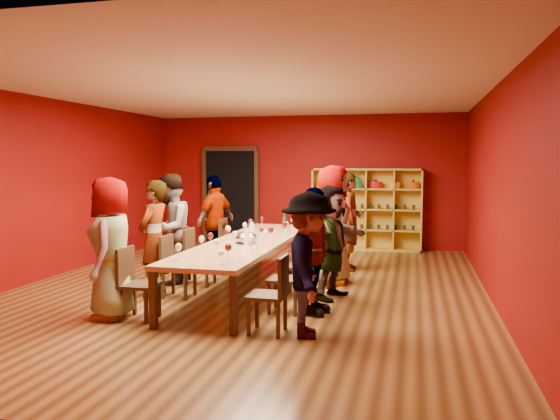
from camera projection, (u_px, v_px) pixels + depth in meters
The scene contains 46 objects.
room_shell at pixel (249, 191), 8.19m from camera, with size 7.10×9.10×3.04m.
tasting_table at pixel (249, 244), 8.26m from camera, with size 1.10×4.50×0.75m.
doorway at pixel (231, 197), 12.95m from camera, with size 1.40×0.17×2.30m.
shelving_unit at pixel (366, 205), 12.08m from camera, with size 2.40×0.40×1.80m.
chair_person_left_0 at pixel (134, 279), 6.70m from camera, with size 0.42×0.42×0.89m.
person_left_0 at pixel (111, 248), 6.74m from camera, with size 0.86×0.47×1.75m, color #D38E91.
chair_person_left_1 at pixel (174, 263), 7.82m from camera, with size 0.42×0.42×0.89m.
person_left_1 at pixel (154, 238), 7.86m from camera, with size 0.61×0.45×1.68m, color #4B4B50.
chair_person_left_2 at pixel (196, 254), 8.60m from camera, with size 0.42×0.42×0.89m.
person_left_2 at pixel (170, 229), 8.67m from camera, with size 0.85×0.47×1.75m, color #47474C.
chair_person_left_4 at pixel (229, 240), 10.12m from camera, with size 0.42×0.42×0.89m.
person_left_4 at pixel (215, 221), 10.16m from camera, with size 0.99×0.45×1.70m, color #547BAD.
chair_person_right_0 at pixel (274, 290), 6.14m from camera, with size 0.42×0.42×0.89m.
person_right_0 at pixel (309, 265), 6.02m from camera, with size 1.04×0.43×1.61m, color #48484D.
chair_person_right_1 at pixel (291, 275), 7.00m from camera, with size 0.42×0.42×0.89m.
person_right_1 at pixel (313, 251), 6.90m from camera, with size 0.95×0.43×1.62m, color silver.
chair_person_right_2 at pixel (305, 262), 7.85m from camera, with size 0.42×0.42×0.89m.
person_right_2 at pixel (331, 242), 7.73m from camera, with size 1.50×0.43×1.62m, color pink.
chair_person_right_3 at pixel (316, 252), 8.78m from camera, with size 0.42×0.42×0.89m.
person_right_3 at pixel (332, 225), 8.68m from camera, with size 0.92×0.50×1.89m, color #5174A7.
chair_person_right_4 at pixel (327, 242), 9.89m from camera, with size 0.42×0.42×0.89m.
person_right_4 at pixel (350, 221), 9.76m from camera, with size 0.64×0.47×1.75m, color #15163A.
wine_glass_0 at pixel (202, 240), 7.34m from camera, with size 0.08×0.08×0.20m.
wine_glass_1 at pixel (217, 243), 7.04m from camera, with size 0.08×0.08×0.20m.
wine_glass_2 at pixel (235, 235), 7.78m from camera, with size 0.08×0.08×0.21m.
wine_glass_3 at pixel (266, 233), 8.07m from camera, with size 0.07×0.07×0.18m.
wine_glass_4 at pixel (286, 224), 9.21m from camera, with size 0.08×0.08×0.19m.
wine_glass_5 at pixel (251, 222), 9.34m from camera, with size 0.09×0.09×0.22m.
wine_glass_6 at pixel (228, 248), 6.55m from camera, with size 0.09×0.09×0.21m.
wine_glass_7 at pixel (293, 220), 9.91m from camera, with size 0.07×0.07×0.18m.
wine_glass_8 at pixel (245, 225), 9.03m from camera, with size 0.08×0.08×0.19m.
wine_glass_9 at pixel (252, 240), 7.29m from camera, with size 0.08×0.08×0.20m.
wine_glass_10 at pixel (271, 230), 8.26m from camera, with size 0.09×0.09×0.21m.
wine_glass_11 at pixel (227, 233), 8.19m from camera, with size 0.07×0.07×0.18m.
wine_glass_12 at pixel (251, 240), 7.28m from camera, with size 0.08×0.08×0.20m.
wine_glass_13 at pixel (228, 229), 8.34m from camera, with size 0.09×0.09×0.22m.
wine_glass_14 at pixel (285, 225), 8.97m from camera, with size 0.09×0.09×0.22m.
wine_glass_15 at pixel (221, 254), 6.30m from camera, with size 0.07×0.07×0.18m.
wine_glass_16 at pixel (178, 248), 6.62m from camera, with size 0.08×0.08×0.20m.
wine_glass_17 at pixel (262, 230), 8.52m from camera, with size 0.07×0.07×0.18m.
wine_glass_18 at pixel (262, 219), 9.95m from camera, with size 0.08×0.08×0.20m.
wine_glass_19 at pixel (210, 237), 7.61m from camera, with size 0.08×0.08×0.21m.
spittoon_bowl at pixel (246, 238), 7.99m from camera, with size 0.34×0.34×0.19m, color #AEB1B5.
carafe_a at pixel (252, 230), 8.71m from camera, with size 0.11×0.11×0.24m.
carafe_b at pixel (247, 238), 7.82m from camera, with size 0.11×0.11×0.23m.
wine_bottle at pixel (284, 222), 9.76m from camera, with size 0.09×0.09×0.30m.
Camera 1 is at (2.42, -7.84, 1.93)m, focal length 35.00 mm.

